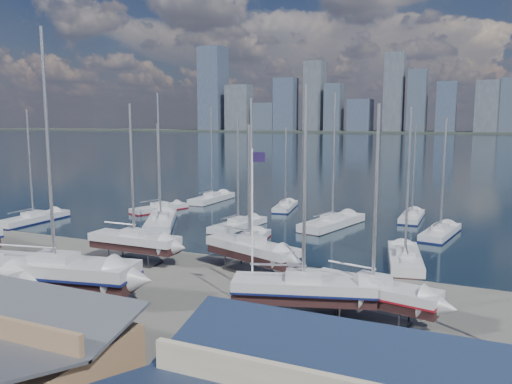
% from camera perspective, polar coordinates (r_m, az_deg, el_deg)
% --- Properties ---
extents(ground, '(1400.00, 1400.00, 0.00)m').
position_cam_1_polar(ground, '(38.74, -8.96, -11.09)').
color(ground, '#605E59').
rests_on(ground, ground).
extents(water, '(1400.00, 600.00, 0.40)m').
position_cam_1_polar(water, '(341.43, 20.75, 5.34)').
color(water, '#182A38').
rests_on(water, ground).
extents(far_shore, '(1400.00, 80.00, 2.20)m').
position_cam_1_polar(far_shore, '(601.04, 22.27, 6.31)').
color(far_shore, '#2D332D').
rests_on(far_shore, ground).
extents(skyline, '(639.14, 43.80, 107.69)m').
position_cam_1_polar(skyline, '(595.60, 21.68, 9.99)').
color(skyline, '#475166').
rests_on(skyline, far_shore).
extents(sailboat_cradle_2, '(8.61, 2.43, 14.19)m').
position_cam_1_polar(sailboat_cradle_2, '(46.41, -13.73, -5.46)').
color(sailboat_cradle_2, '#2D2D33').
rests_on(sailboat_cradle_2, ground).
extents(sailboat_cradle_3, '(12.18, 5.51, 18.79)m').
position_cam_1_polar(sailboat_cradle_3, '(37.90, -21.96, -8.50)').
color(sailboat_cradle_3, '#2D2D33').
rests_on(sailboat_cradle_3, ground).
extents(sailboat_cradle_4, '(9.13, 5.33, 14.52)m').
position_cam_1_polar(sailboat_cradle_4, '(42.17, -0.53, -6.56)').
color(sailboat_cradle_4, '#2D2D33').
rests_on(sailboat_cradle_4, ground).
extents(sailboat_cradle_5, '(9.50, 5.12, 14.88)m').
position_cam_1_polar(sailboat_cradle_5, '(32.66, 5.43, -10.96)').
color(sailboat_cradle_5, '#2D2D33').
rests_on(sailboat_cradle_5, ground).
extents(sailboat_cradle_6, '(8.67, 3.97, 13.71)m').
position_cam_1_polar(sailboat_cradle_6, '(33.13, 13.20, -10.97)').
color(sailboat_cradle_6, '#2D2D33').
rests_on(sailboat_cradle_6, ground).
extents(sailboat_moored_0, '(2.96, 9.95, 14.80)m').
position_cam_1_polar(sailboat_moored_0, '(69.13, -24.08, -2.95)').
color(sailboat_moored_0, black).
rests_on(sailboat_moored_0, water).
extents(sailboat_moored_1, '(5.09, 9.01, 12.99)m').
position_cam_1_polar(sailboat_moored_1, '(72.35, -10.97, -1.93)').
color(sailboat_moored_1, black).
rests_on(sailboat_moored_1, water).
extents(sailboat_moored_2, '(3.02, 10.36, 15.59)m').
position_cam_1_polar(sailboat_moored_2, '(79.86, -5.04, -0.88)').
color(sailboat_moored_2, black).
rests_on(sailboat_moored_2, water).
extents(sailboat_moored_3, '(8.24, 11.31, 16.76)m').
position_cam_1_polar(sailboat_moored_3, '(62.26, -10.81, -3.53)').
color(sailboat_moored_3, black).
rests_on(sailboat_moored_3, water).
extents(sailboat_moored_4, '(3.83, 9.36, 13.73)m').
position_cam_1_polar(sailboat_moored_4, '(59.56, -2.04, -3.90)').
color(sailboat_moored_4, black).
rests_on(sailboat_moored_4, water).
extents(sailboat_moored_5, '(3.68, 8.55, 12.38)m').
position_cam_1_polar(sailboat_moored_5, '(72.61, 3.38, -1.76)').
color(sailboat_moored_5, black).
rests_on(sailboat_moored_5, water).
extents(sailboat_moored_6, '(3.44, 8.88, 12.93)m').
position_cam_1_polar(sailboat_moored_6, '(52.04, -0.81, -5.67)').
color(sailboat_moored_6, black).
rests_on(sailboat_moored_6, water).
extents(sailboat_moored_7, '(5.81, 11.52, 16.76)m').
position_cam_1_polar(sailboat_moored_7, '(61.14, 8.72, -3.68)').
color(sailboat_moored_7, black).
rests_on(sailboat_moored_7, water).
extents(sailboat_moored_8, '(2.42, 8.60, 12.86)m').
position_cam_1_polar(sailboat_moored_8, '(67.93, 17.38, -2.80)').
color(sailboat_moored_8, black).
rests_on(sailboat_moored_8, water).
extents(sailboat_moored_9, '(4.46, 9.97, 14.55)m').
position_cam_1_polar(sailboat_moored_9, '(47.15, 16.64, -7.44)').
color(sailboat_moored_9, black).
rests_on(sailboat_moored_9, water).
extents(sailboat_moored_10, '(4.08, 9.43, 13.64)m').
position_cam_1_polar(sailboat_moored_10, '(59.29, 20.32, -4.48)').
color(sailboat_moored_10, black).
rests_on(sailboat_moored_10, water).
extents(car_c, '(3.61, 5.87, 1.52)m').
position_cam_1_polar(car_c, '(32.92, -22.74, -13.74)').
color(car_c, gray).
rests_on(car_c, ground).
extents(flagpole, '(0.97, 0.12, 10.92)m').
position_cam_1_polar(flagpole, '(32.91, -0.33, -3.19)').
color(flagpole, white).
rests_on(flagpole, ground).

